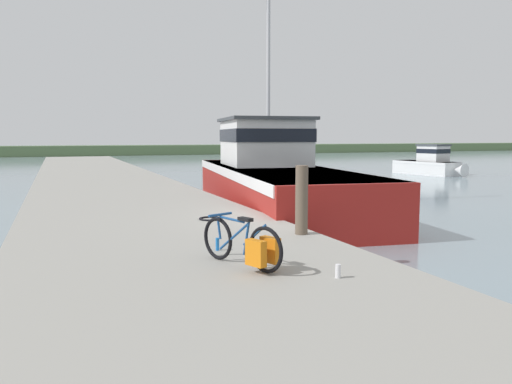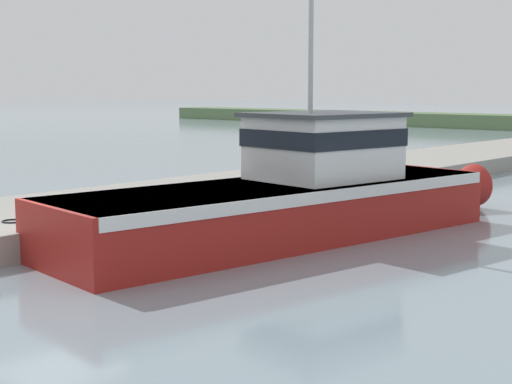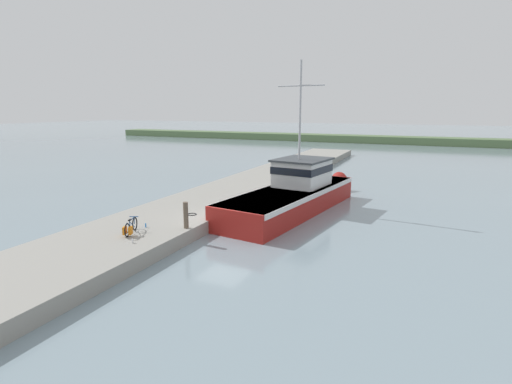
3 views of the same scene
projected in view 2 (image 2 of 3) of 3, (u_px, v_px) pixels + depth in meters
ground_plane at (55, 265)px, 17.89m from camera, size 320.00×320.00×0.00m
fishing_boat_main at (298, 193)px, 21.12m from camera, size 5.51×15.54×9.66m
hose_coil at (13, 221)px, 19.38m from camera, size 0.53×0.53×0.04m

